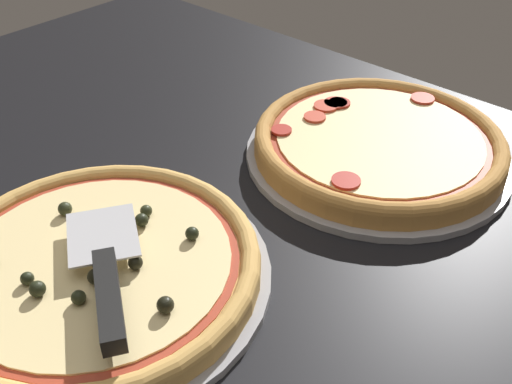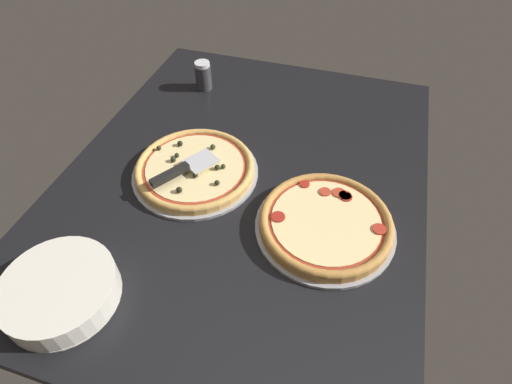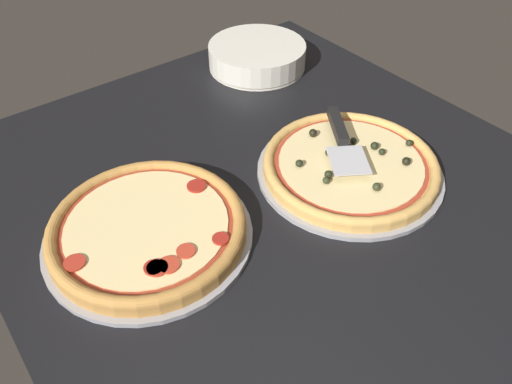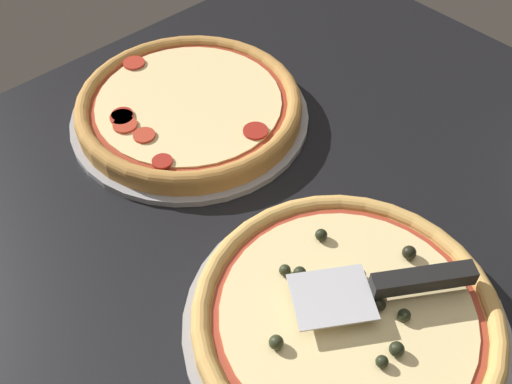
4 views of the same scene
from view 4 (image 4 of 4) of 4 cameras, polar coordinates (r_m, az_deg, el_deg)
name	(u,v)px [view 4 (image 4 of 4)]	position (r cm, az deg, el deg)	size (l,w,h in cm)	color
ground_plane	(242,277)	(76.73, -1.36, -8.14)	(134.71, 105.45, 3.60)	black
pizza_pan_front	(345,324)	(71.30, 8.48, -12.32)	(37.54, 37.54, 1.00)	#939399
pizza_front	(347,315)	(69.66, 8.66, -11.53)	(35.29, 35.29, 3.85)	tan
pizza_pan_back	(190,116)	(94.70, -6.28, 7.19)	(36.88, 36.88, 1.00)	#939399
pizza_back	(189,105)	(93.27, -6.41, 8.21)	(34.67, 34.67, 3.34)	#B77F3D
serving_spatula	(402,283)	(69.26, 13.77, -8.42)	(20.08, 15.27, 2.00)	#B7B7BC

